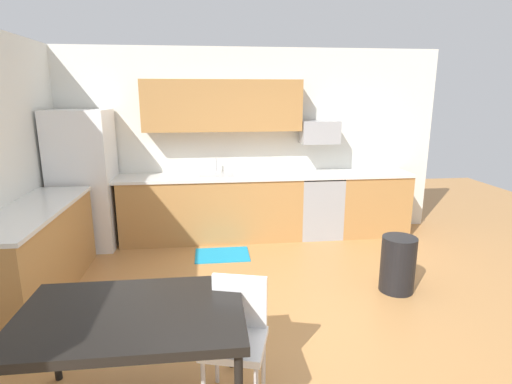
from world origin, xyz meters
TOP-DOWN VIEW (x-y plane):
  - ground_plane at (0.00, 0.00)m, footprint 12.00×12.00m
  - wall_back at (0.00, 2.65)m, footprint 5.80×0.10m
  - cabinet_run_back at (-0.48, 2.30)m, footprint 2.53×0.60m
  - cabinet_run_back_right at (1.89, 2.30)m, footprint 1.02×0.60m
  - cabinet_run_left at (-2.30, 0.80)m, footprint 0.60×2.00m
  - countertop_back at (0.00, 2.30)m, footprint 4.80×0.64m
  - countertop_left at (-2.30, 0.80)m, footprint 0.64×2.00m
  - upper_cabinets_back at (-0.30, 2.43)m, footprint 2.20×0.34m
  - refrigerator at (-2.18, 2.22)m, footprint 0.76×0.70m
  - oven_range at (1.08, 2.30)m, footprint 0.60×0.60m
  - microwave at (1.08, 2.40)m, footprint 0.54×0.36m
  - sink_basin at (-0.41, 2.30)m, footprint 0.48×0.40m
  - sink_faucet at (-0.41, 2.48)m, footprint 0.02×0.02m
  - dining_table at (-1.01, -0.96)m, footprint 1.40×0.90m
  - chair_near_table at (-0.35, -0.88)m, footprint 0.49×0.49m
  - trash_bin at (1.45, 0.47)m, footprint 0.36×0.36m
  - floor_mat at (-0.37, 1.65)m, footprint 0.70×0.50m

SIDE VIEW (x-z plane):
  - ground_plane at x=0.00m, z-range 0.00..0.00m
  - floor_mat at x=-0.37m, z-range 0.00..0.01m
  - trash_bin at x=1.45m, z-range 0.00..0.60m
  - cabinet_run_back at x=-0.48m, z-range 0.00..0.90m
  - cabinet_run_back_right at x=1.89m, z-range 0.00..0.90m
  - cabinet_run_left at x=-2.30m, z-range 0.00..0.90m
  - oven_range at x=1.08m, z-range 0.00..0.91m
  - chair_near_table at x=-0.35m, z-range 0.08..0.93m
  - dining_table at x=-1.01m, z-range 0.31..1.04m
  - sink_basin at x=-0.41m, z-range 0.81..0.95m
  - countertop_back at x=0.00m, z-range 0.90..0.94m
  - countertop_left at x=-2.30m, z-range 0.90..0.94m
  - refrigerator at x=-2.18m, z-range 0.00..1.86m
  - sink_faucet at x=-0.41m, z-range 0.92..1.16m
  - wall_back at x=0.00m, z-range 0.00..2.70m
  - microwave at x=1.08m, z-range 1.36..1.68m
  - upper_cabinets_back at x=-0.30m, z-range 1.55..2.25m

